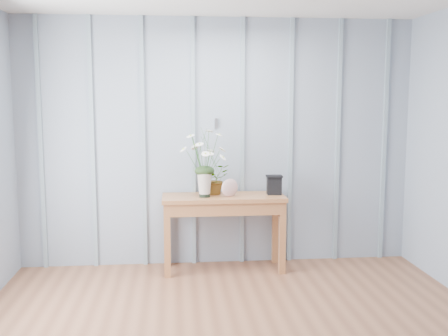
{
  "coord_description": "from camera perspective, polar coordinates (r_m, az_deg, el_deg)",
  "views": [
    {
      "loc": [
        -0.44,
        -3.05,
        1.69
      ],
      "look_at": [
        0.03,
        1.94,
        1.03
      ],
      "focal_mm": 42.0,
      "sensor_mm": 36.0,
      "label": 1
    }
  ],
  "objects": [
    {
      "name": "daisy_vase",
      "position": [
        5.01,
        -2.15,
        1.49
      ],
      "size": [
        0.47,
        0.36,
        0.66
      ],
      "color": "black",
      "rests_on": "sideboard"
    },
    {
      "name": "room_shell",
      "position": [
        4.0,
        0.94,
        11.76
      ],
      "size": [
        4.0,
        4.5,
        2.5
      ],
      "color": "#8F9DB0",
      "rests_on": "ground"
    },
    {
      "name": "sideboard",
      "position": [
        5.17,
        -0.05,
        -4.26
      ],
      "size": [
        1.2,
        0.45,
        0.75
      ],
      "color": "#975D34",
      "rests_on": "ground"
    },
    {
      "name": "carved_box",
      "position": [
        5.22,
        5.48,
        -1.82
      ],
      "size": [
        0.16,
        0.13,
        0.19
      ],
      "color": "black",
      "rests_on": "sideboard"
    },
    {
      "name": "spider_plant",
      "position": [
        5.21,
        -1.0,
        -1.22
      ],
      "size": [
        0.35,
        0.34,
        0.3
      ],
      "primitive_type": "imported",
      "rotation": [
        0.0,
        0.0,
        0.51
      ],
      "color": "#1E3618",
      "rests_on": "sideboard"
    },
    {
      "name": "felt_disc_vessel",
      "position": [
        5.07,
        0.63,
        -2.16
      ],
      "size": [
        0.18,
        0.11,
        0.18
      ],
      "primitive_type": "ellipsoid",
      "rotation": [
        0.0,
        0.0,
        0.38
      ],
      "color": "#995066",
      "rests_on": "sideboard"
    }
  ]
}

